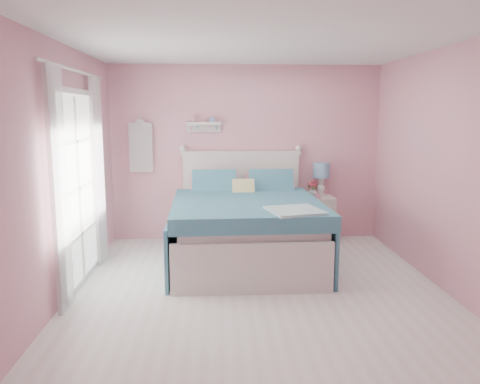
{
  "coord_description": "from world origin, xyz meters",
  "views": [
    {
      "loc": [
        -0.45,
        -4.75,
        1.9
      ],
      "look_at": [
        -0.14,
        1.2,
        0.89
      ],
      "focal_mm": 35.0,
      "sensor_mm": 36.0,
      "label": 1
    }
  ],
  "objects": [
    {
      "name": "wall_shelf",
      "position": [
        -0.63,
        2.19,
        1.73
      ],
      "size": [
        0.5,
        0.15,
        0.25
      ],
      "color": "silver",
      "rests_on": "room_shell"
    },
    {
      "name": "french_door",
      "position": [
        -1.97,
        0.4,
        1.07
      ],
      "size": [
        0.04,
        1.32,
        2.16
      ],
      "color": "silver",
      "rests_on": "floor"
    },
    {
      "name": "vase",
      "position": [
        0.99,
        2.05,
        0.74
      ],
      "size": [
        0.15,
        0.15,
        0.14
      ],
      "primitive_type": "imported",
      "rotation": [
        0.0,
        0.0,
        0.13
      ],
      "color": "silver",
      "rests_on": "nightstand"
    },
    {
      "name": "table_lamp",
      "position": [
        1.12,
        2.1,
        1.02
      ],
      "size": [
        0.25,
        0.25,
        0.49
      ],
      "color": "white",
      "rests_on": "nightstand"
    },
    {
      "name": "bed",
      "position": [
        -0.08,
        1.09,
        0.43
      ],
      "size": [
        1.86,
        2.33,
        1.34
      ],
      "rotation": [
        0.0,
        0.0,
        0.03
      ],
      "color": "silver",
      "rests_on": "floor"
    },
    {
      "name": "curtain_near",
      "position": [
        -1.92,
        -0.34,
        1.18
      ],
      "size": [
        0.04,
        0.4,
        2.32
      ],
      "primitive_type": "cube",
      "color": "white",
      "rests_on": "floor"
    },
    {
      "name": "roses",
      "position": [
        0.99,
        2.05,
        0.85
      ],
      "size": [
        0.14,
        0.11,
        0.12
      ],
      "color": "#C04151",
      "rests_on": "vase"
    },
    {
      "name": "room_shell",
      "position": [
        0.0,
        0.0,
        1.58
      ],
      "size": [
        4.5,
        4.5,
        4.5
      ],
      "color": "pink",
      "rests_on": "floor"
    },
    {
      "name": "hanging_dress",
      "position": [
        -1.55,
        2.18,
        1.4
      ],
      "size": [
        0.34,
        0.03,
        0.72
      ],
      "primitive_type": "cube",
      "color": "white",
      "rests_on": "room_shell"
    },
    {
      "name": "nightstand",
      "position": [
        1.05,
        2.0,
        0.34
      ],
      "size": [
        0.47,
        0.46,
        0.68
      ],
      "color": "silver",
      "rests_on": "floor"
    },
    {
      "name": "curtain_far",
      "position": [
        -1.92,
        1.14,
        1.18
      ],
      "size": [
        0.04,
        0.4,
        2.32
      ],
      "primitive_type": "cube",
      "color": "white",
      "rests_on": "floor"
    },
    {
      "name": "teacup",
      "position": [
        1.01,
        1.86,
        0.71
      ],
      "size": [
        0.12,
        0.12,
        0.07
      ],
      "primitive_type": "imported",
      "rotation": [
        0.0,
        0.0,
        0.42
      ],
      "color": "pink",
      "rests_on": "nightstand"
    },
    {
      "name": "floor",
      "position": [
        0.0,
        0.0,
        0.0
      ],
      "size": [
        4.5,
        4.5,
        0.0
      ],
      "primitive_type": "plane",
      "color": "silver",
      "rests_on": "ground"
    }
  ]
}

